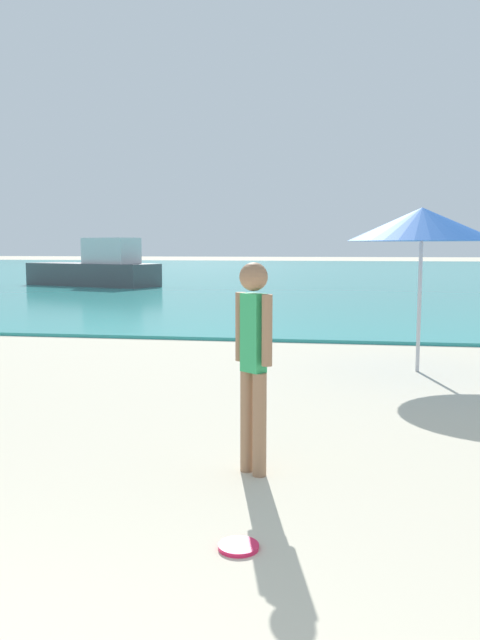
% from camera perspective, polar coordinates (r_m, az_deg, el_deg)
% --- Properties ---
extents(water, '(160.00, 60.00, 0.06)m').
position_cam_1_polar(water, '(41.14, 7.06, 4.22)').
color(water, teal).
rests_on(water, ground).
extents(person_standing, '(0.29, 0.26, 1.55)m').
position_cam_1_polar(person_standing, '(4.67, 1.19, -3.13)').
color(person_standing, '#936B4C').
rests_on(person_standing, ground).
extents(frisbee, '(0.23, 0.23, 0.03)m').
position_cam_1_polar(frisbee, '(3.78, -0.13, -19.40)').
color(frisbee, '#E51E4C').
rests_on(frisbee, ground).
extents(boat_far, '(5.97, 3.68, 1.93)m').
position_cam_1_polar(boat_far, '(26.94, -12.57, 4.40)').
color(boat_far, '#4C4C51').
rests_on(boat_far, water).
extents(beach_umbrella, '(1.92, 1.92, 2.17)m').
position_cam_1_polar(beach_umbrella, '(8.82, 15.78, 8.13)').
color(beach_umbrella, '#B7B7BC').
rests_on(beach_umbrella, ground).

